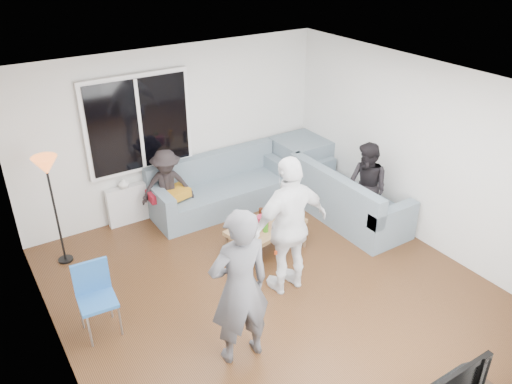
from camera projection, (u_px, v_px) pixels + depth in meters
floor at (275, 294)px, 6.41m from camera, size 5.00×5.50×0.04m
ceiling at (279, 91)px, 5.17m from camera, size 5.00×5.50×0.04m
wall_back at (175, 130)px, 7.85m from camera, size 5.00×0.04×2.60m
wall_front at (491, 357)px, 3.73m from camera, size 5.00×0.04×2.60m
wall_left at (49, 276)px, 4.59m from camera, size 0.04×5.50×2.60m
wall_right at (426, 155)px, 6.99m from camera, size 0.04×5.50×2.60m
window_frame at (139, 124)px, 7.39m from camera, size 1.62×0.06×1.47m
window_glass at (140, 125)px, 7.36m from camera, size 1.50×0.02×1.35m
window_mullion at (140, 125)px, 7.35m from camera, size 0.05×0.03×1.35m
radiator at (148, 199)px, 7.94m from camera, size 1.30×0.12×0.62m
potted_plant at (165, 167)px, 7.84m from camera, size 0.22×0.18×0.37m
vase at (124, 183)px, 7.56m from camera, size 0.20×0.20×0.16m
sofa_back_section at (222, 184)px, 8.13m from camera, size 2.30×0.85×0.85m
sofa_right_section at (350, 194)px, 7.83m from camera, size 2.00×0.85×0.85m
sofa_corner at (301, 162)px, 8.90m from camera, size 0.85×0.85×0.85m
cushion_yellow at (175, 193)px, 7.69m from camera, size 0.44×0.40×0.14m
cushion_red at (160, 195)px, 7.64m from camera, size 0.37×0.31×0.13m
coffee_table at (266, 237)px, 7.17m from camera, size 1.19×0.80×0.40m
pitcher at (263, 222)px, 6.99m from camera, size 0.17×0.17×0.17m
side_chair at (98, 302)px, 5.60m from camera, size 0.43×0.43×0.86m
floor_lamp at (55, 212)px, 6.65m from camera, size 0.32×0.32×1.56m
player_left at (240, 288)px, 5.07m from camera, size 0.70×0.49×1.81m
player_right at (290, 226)px, 6.09m from camera, size 1.07×0.45×1.82m
spectator_right at (366, 188)px, 7.46m from camera, size 0.53×0.67×1.37m
spectator_back at (167, 188)px, 7.63m from camera, size 0.89×0.66×1.22m
bottle_b at (266, 225)px, 6.89m from camera, size 0.08×0.08×0.21m
bottle_a at (246, 223)px, 6.95m from camera, size 0.07×0.07×0.20m
bottle_e at (283, 207)px, 7.30m from camera, size 0.07×0.07×0.22m
bottle_d at (279, 217)px, 7.06m from camera, size 0.07×0.07×0.22m
bottle_c at (261, 214)px, 7.15m from camera, size 0.07×0.07×0.19m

